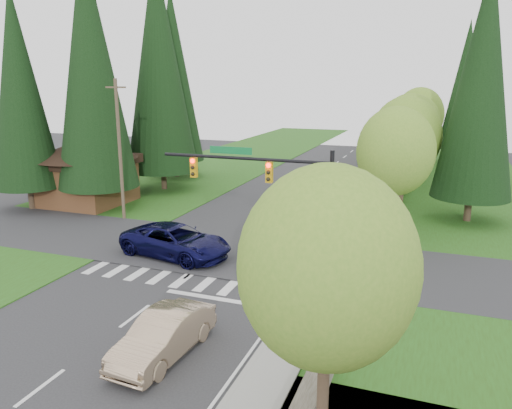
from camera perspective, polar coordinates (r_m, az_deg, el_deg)
The scene contains 34 objects.
ground at distance 23.33m, azimuth -12.28°, elevation -11.30°, with size 120.00×120.00×0.00m, color #28282B.
grass_east at distance 38.92m, azimuth 21.46°, elevation -1.62°, with size 14.00×110.00×0.06m, color #274B14.
grass_west at distance 46.07m, azimuth -12.75°, elevation 1.32°, with size 14.00×110.00×0.06m, color #274B14.
cross_street at distance 29.84m, azimuth -4.06°, elevation -5.31°, with size 120.00×8.00×0.10m, color #28282B.
sidewalk_east at distance 41.11m, azimuth 12.93°, elevation -0.15°, with size 1.80×80.00×0.13m, color gray.
curb_east at distance 41.22m, azimuth 11.76°, elevation -0.05°, with size 0.20×80.00×0.13m, color gray.
stone_wall_south at distance 17.71m, azimuth 7.43°, elevation -18.52°, with size 0.70×14.00×0.70m, color #4C4438.
stone_wall_north at distance 48.68m, azimuth 16.18°, elevation 2.17°, with size 0.70×40.00×0.70m, color #4C4438.
traffic_signal at distance 23.82m, azimuth 1.90°, elevation 2.21°, with size 8.70×0.37×6.80m.
brown_building at distance 42.68m, azimuth -18.87°, elevation 4.19°, with size 8.40×8.40×5.40m.
utility_pole at distance 36.73m, azimuth -15.31°, elevation 6.13°, with size 1.60×0.24×10.00m.
decid_tree_0 at distance 32.03m, azimuth 15.66°, elevation 5.85°, with size 4.80×4.80×8.37m.
decid_tree_1 at distance 38.93m, azimuth 16.73°, elevation 7.43°, with size 5.20×5.20×8.80m.
decid_tree_2 at distance 45.89m, azimuth 17.09°, elevation 8.47°, with size 5.00×5.00×8.82m.
decid_tree_3 at distance 52.87m, azimuth 17.65°, elevation 8.79°, with size 5.00×5.00×8.55m.
decid_tree_4 at distance 59.81m, azimuth 18.14°, elevation 9.66°, with size 5.40×5.40×9.18m.
decid_tree_5 at distance 66.84m, azimuth 18.20°, elevation 9.58°, with size 4.80×4.80×8.30m.
decid_tree_6 at distance 73.80m, azimuth 18.54°, elevation 10.17°, with size 5.20×5.20×8.86m.
decid_tree_south at distance 12.73m, azimuth 8.16°, elevation -7.18°, with size 4.60×4.60×7.92m.
conifer_w_a at distance 40.14m, azimuth -18.37°, elevation 14.65°, with size 6.12×6.12×19.80m.
conifer_w_b at distance 45.13m, azimuth -18.13°, elevation 13.24°, with size 5.44×5.44×17.80m.
conifer_w_c at distance 46.20m, azimuth -11.06°, elevation 15.52°, with size 6.46×6.46×20.80m.
conifer_w_d at distance 41.95m, azimuth -25.42°, elevation 11.91°, with size 5.10×5.10×16.80m.
conifer_w_e at distance 52.37m, azimuth -9.46°, elevation 14.28°, with size 5.78×5.78×18.80m.
conifer_e_a at distance 37.72m, azimuth 24.36°, elevation 12.70°, with size 5.44×5.44×17.80m.
conifer_e_b at distance 51.76m, azimuth 24.62°, elevation 13.80°, with size 6.12×6.12×19.80m.
conifer_e_c at distance 65.69m, azimuth 22.78°, elevation 12.43°, with size 5.10×5.10×16.80m.
sedan_champagne at distance 19.08m, azimuth -10.53°, elevation -14.50°, with size 1.72×4.94×1.63m, color tan.
suv_navy at distance 28.95m, azimuth -9.13°, elevation -4.15°, with size 3.04×6.60×1.83m, color black.
parked_car_a at distance 39.11m, azimuth 8.61°, elevation 0.30°, with size 1.66×4.14×1.41m, color #9E9EA2.
parked_car_b at distance 44.76m, azimuth 10.15°, elevation 1.93°, with size 1.89×4.65×1.35m, color gray.
parked_car_c at distance 50.84m, azimuth 12.34°, elevation 3.23°, with size 1.38×3.95×1.30m, color silver.
parked_car_d at distance 60.99m, azimuth 14.17°, elevation 4.98°, with size 1.80×4.47×1.52m, color white.
parked_car_e at distance 66.08m, azimuth 14.78°, elevation 5.47°, with size 1.70×4.19×1.22m, color #A9A8AD.
Camera 1 is at (11.67, -17.65, 9.83)m, focal length 35.00 mm.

